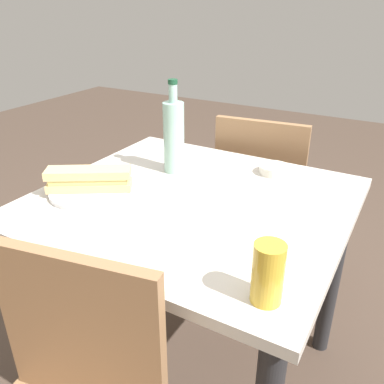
% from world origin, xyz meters
% --- Properties ---
extents(ground_plane, '(8.00, 8.00, 0.00)m').
position_xyz_m(ground_plane, '(0.00, 0.00, 0.00)').
color(ground_plane, '#47382D').
extents(dining_table, '(0.92, 0.86, 0.75)m').
position_xyz_m(dining_table, '(0.00, 0.00, 0.62)').
color(dining_table, beige).
rests_on(dining_table, ground).
extents(chair_far, '(0.44, 0.44, 0.86)m').
position_xyz_m(chair_far, '(0.01, 0.63, 0.49)').
color(chair_far, '#936B47').
rests_on(chair_far, ground).
extents(plate_near, '(0.25, 0.25, 0.01)m').
position_xyz_m(plate_near, '(-0.29, -0.13, 0.75)').
color(plate_near, white).
rests_on(plate_near, dining_table).
extents(baguette_sandwich_near, '(0.26, 0.20, 0.07)m').
position_xyz_m(baguette_sandwich_near, '(-0.29, -0.13, 0.80)').
color(baguette_sandwich_near, '#DBB77A').
rests_on(baguette_sandwich_near, plate_near).
extents(knife_near, '(0.13, 0.14, 0.01)m').
position_xyz_m(knife_near, '(-0.33, -0.09, 0.77)').
color(knife_near, silver).
rests_on(knife_near, plate_near).
extents(water_bottle, '(0.07, 0.07, 0.32)m').
position_xyz_m(water_bottle, '(-0.16, 0.15, 0.88)').
color(water_bottle, '#99C6B7').
rests_on(water_bottle, dining_table).
extents(beer_glass, '(0.06, 0.06, 0.13)m').
position_xyz_m(beer_glass, '(0.36, -0.33, 0.81)').
color(beer_glass, gold).
rests_on(beer_glass, dining_table).
extents(olive_bowl, '(0.10, 0.10, 0.03)m').
position_xyz_m(olive_bowl, '(0.15, 0.31, 0.76)').
color(olive_bowl, silver).
rests_on(olive_bowl, dining_table).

